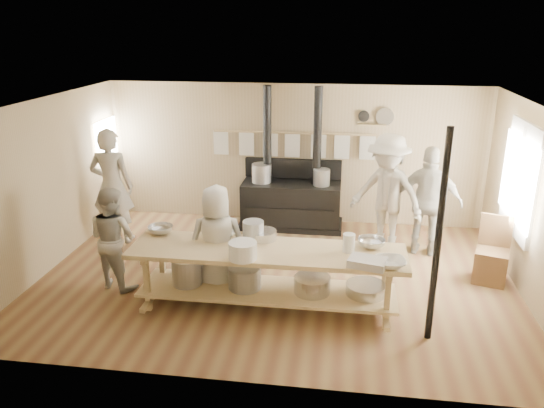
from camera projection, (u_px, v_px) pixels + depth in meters
name	position (u px, v px, depth m)	size (l,w,h in m)	color
ground	(276.00, 277.00, 8.01)	(7.00, 7.00, 0.00)	brown
room_shell	(276.00, 173.00, 7.48)	(7.00, 7.00, 7.00)	tan
window_right	(521.00, 180.00, 7.62)	(0.09, 1.50, 1.65)	beige
left_opening	(106.00, 138.00, 9.81)	(0.00, 0.90, 0.90)	white
stove	(291.00, 200.00, 9.82)	(1.90, 0.75, 2.60)	black
towel_rail	(294.00, 142.00, 9.74)	(3.00, 0.04, 0.47)	tan
back_wall_shelf	(376.00, 119.00, 9.44)	(0.63, 0.14, 0.32)	tan
prep_table	(266.00, 272.00, 7.00)	(3.60, 0.90, 0.85)	tan
support_post	(438.00, 239.00, 6.05)	(0.08, 0.08, 2.60)	black
cook_far_left	(112.00, 186.00, 8.99)	(0.73, 0.48, 2.00)	#B5AFA0
cook_left	(113.00, 238.00, 7.51)	(0.73, 0.57, 1.50)	#B5AFA0
cook_center	(217.00, 242.00, 7.23)	(0.78, 0.51, 1.60)	#B5AFA0
cook_right	(428.00, 202.00, 8.53)	(1.06, 0.44, 1.81)	#B5AFA0
cook_by_window	(387.00, 193.00, 8.66)	(1.28, 0.73, 1.98)	#B5AFA0
chair	(491.00, 263.00, 7.81)	(0.57, 0.57, 0.98)	brown
bowl_white_a	(223.00, 234.00, 7.27)	(0.38, 0.38, 0.09)	white
bowl_steel_a	(161.00, 230.00, 7.38)	(0.35, 0.35, 0.11)	silver
bowl_white_b	(390.00, 262.00, 6.40)	(0.38, 0.38, 0.09)	white
bowl_steel_b	(371.00, 243.00, 6.93)	(0.36, 0.36, 0.11)	silver
roasting_pan	(367.00, 262.00, 6.39)	(0.44, 0.30, 0.10)	#B2B2B7
mixing_bowl_large	(263.00, 235.00, 7.19)	(0.38, 0.38, 0.12)	silver
bucket_galv	(253.00, 230.00, 7.15)	(0.28, 0.28, 0.26)	gray
deep_bowl_enamel	(243.00, 250.00, 6.58)	(0.35, 0.35, 0.22)	white
pitcher	(349.00, 243.00, 6.77)	(0.15, 0.15, 0.24)	white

